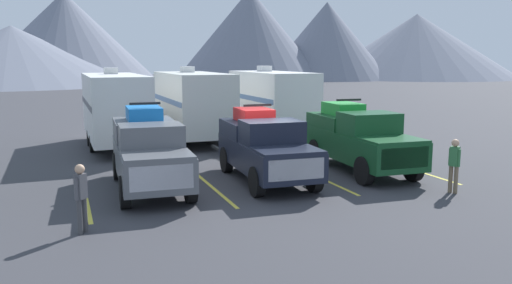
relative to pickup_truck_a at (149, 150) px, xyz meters
name	(u,v)px	position (x,y,z in m)	size (l,w,h in m)	color
ground_plane	(267,181)	(3.84, -0.47, -1.23)	(240.00, 240.00, 0.00)	#38383D
pickup_truck_a	(149,150)	(0.00, 0.00, 0.00)	(2.33, 5.52, 2.70)	#595B60
pickup_truck_b	(265,146)	(3.86, -0.23, -0.05)	(2.36, 5.40, 2.54)	black
pickup_truck_c	(359,138)	(7.69, -0.01, -0.01)	(2.37, 5.67, 2.60)	#144723
lot_stripe_a	(86,197)	(-2.00, -0.45, -1.23)	(0.12, 5.50, 0.01)	gold
lot_stripe_b	(211,186)	(1.90, -0.45, -1.23)	(0.12, 5.50, 0.01)	gold
lot_stripe_c	(318,177)	(5.79, -0.45, -1.23)	(0.12, 5.50, 0.01)	gold
lot_stripe_d	(410,168)	(9.68, -0.45, -1.23)	(0.12, 5.50, 0.01)	gold
camper_trailer_a	(115,106)	(-0.24, 8.27, 0.72)	(2.54, 8.48, 3.69)	white
camper_trailer_b	(193,102)	(3.57, 8.75, 0.73)	(2.68, 7.94, 3.72)	silver
camper_trailer_c	(272,100)	(7.76, 8.68, 0.74)	(2.58, 7.86, 3.73)	white
person_a	(81,194)	(-2.21, -3.82, -0.26)	(0.31, 0.31, 1.68)	#3F3F42
person_b	(454,162)	(8.67, -3.91, -0.26)	(0.27, 0.35, 1.69)	#726047
mountain_ridge	(118,45)	(7.11, 77.46, 5.25)	(172.17, 42.64, 17.00)	slate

